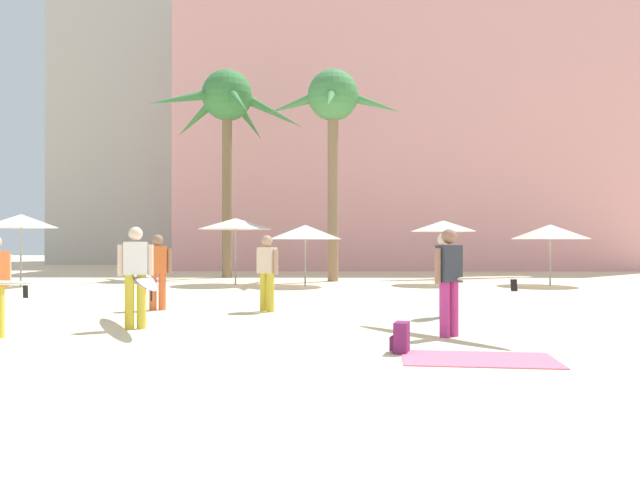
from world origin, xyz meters
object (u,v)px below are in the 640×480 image
object	(u,v)px
cafe_umbrella_0	(236,224)
cafe_umbrella_3	(550,232)
backpack	(401,338)
person_far_left	(267,270)
beach_towel	(479,359)
cafe_umbrella_2	(21,221)
person_near_right	(447,278)
person_mid_center	(138,274)
palm_tree_far_left	(333,108)
cafe_umbrella_1	(443,226)
person_near_left	(158,269)
person_mid_right	(444,271)
cafe_umbrella_4	(305,232)
palm_tree_left	(227,107)

from	to	relation	value
cafe_umbrella_0	cafe_umbrella_3	bearing A→B (deg)	-1.23
backpack	person_far_left	bearing A→B (deg)	-46.75
beach_towel	cafe_umbrella_0	bearing A→B (deg)	112.01
cafe_umbrella_2	person_near_right	bearing A→B (deg)	-39.34
person_mid_center	person_far_left	distance (m)	3.16
cafe_umbrella_0	backpack	distance (m)	13.43
palm_tree_far_left	person_far_left	bearing A→B (deg)	-98.59
cafe_umbrella_1	person_mid_center	size ratio (longest dim) A/B	0.77
cafe_umbrella_1	beach_towel	bearing A→B (deg)	-99.26
cafe_umbrella_1	cafe_umbrella_2	distance (m)	14.71
cafe_umbrella_0	cafe_umbrella_3	xyz separation A→B (m)	(11.04, -0.24, -0.29)
person_near_right	cafe_umbrella_3	bearing A→B (deg)	-62.76
palm_tree_far_left	person_near_left	world-z (taller)	palm_tree_far_left
person_mid_center	person_mid_right	size ratio (longest dim) A/B	1.79
cafe_umbrella_4	backpack	world-z (taller)	cafe_umbrella_4
palm_tree_left	backpack	xyz separation A→B (m)	(5.35, -16.73, -7.12)
cafe_umbrella_0	backpack	size ratio (longest dim) A/B	6.33
person_far_left	person_near_left	world-z (taller)	person_near_left
cafe_umbrella_4	person_mid_right	xyz separation A→B (m)	(3.13, -8.22, -0.94)
cafe_umbrella_0	person_mid_right	size ratio (longest dim) A/B	1.57
cafe_umbrella_3	person_far_left	size ratio (longest dim) A/B	1.60
palm_tree_left	person_mid_center	size ratio (longest dim) A/B	2.94
cafe_umbrella_3	person_near_left	world-z (taller)	cafe_umbrella_3
backpack	person_mid_center	distance (m)	4.94
palm_tree_far_left	cafe_umbrella_1	xyz separation A→B (m)	(3.94, -1.76, -4.66)
palm_tree_far_left	cafe_umbrella_3	bearing A→B (deg)	-16.03
palm_tree_far_left	backpack	bearing A→B (deg)	-86.67
person_far_left	person_mid_right	bearing A→B (deg)	-68.66
cafe_umbrella_1	person_near_left	xyz separation A→B (m)	(-7.89, -7.84, -1.17)
beach_towel	person_far_left	world-z (taller)	person_far_left
palm_tree_far_left	beach_towel	xyz separation A→B (m)	(1.79, -14.94, -6.74)
cafe_umbrella_4	person_mid_center	size ratio (longest dim) A/B	0.83
cafe_umbrella_2	person_mid_center	size ratio (longest dim) A/B	0.82
cafe_umbrella_1	beach_towel	xyz separation A→B (m)	(-2.15, -13.18, -2.08)
cafe_umbrella_4	person_near_right	size ratio (longest dim) A/B	1.00
beach_towel	backpack	distance (m)	1.06
cafe_umbrella_1	cafe_umbrella_4	bearing A→B (deg)	-170.75
person_mid_center	person_near_left	size ratio (longest dim) A/B	1.80
backpack	person_near_left	world-z (taller)	person_near_left
cafe_umbrella_0	person_mid_center	xyz separation A→B (m)	(-0.03, -10.34, -1.22)
palm_tree_left	cafe_umbrella_2	bearing A→B (deg)	-141.31
backpack	person_near_left	size ratio (longest dim) A/B	0.25
cafe_umbrella_0	beach_towel	xyz separation A→B (m)	(5.26, -13.00, -2.16)
cafe_umbrella_0	person_near_right	bearing A→B (deg)	-64.65
cafe_umbrella_1	beach_towel	distance (m)	13.52
palm_tree_left	cafe_umbrella_4	size ratio (longest dim) A/B	3.53
palm_tree_far_left	person_near_left	distance (m)	11.91
cafe_umbrella_4	person_far_left	distance (m)	7.38
person_near_left	cafe_umbrella_1	bearing A→B (deg)	122.07
cafe_umbrella_3	person_mid_right	world-z (taller)	cafe_umbrella_3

